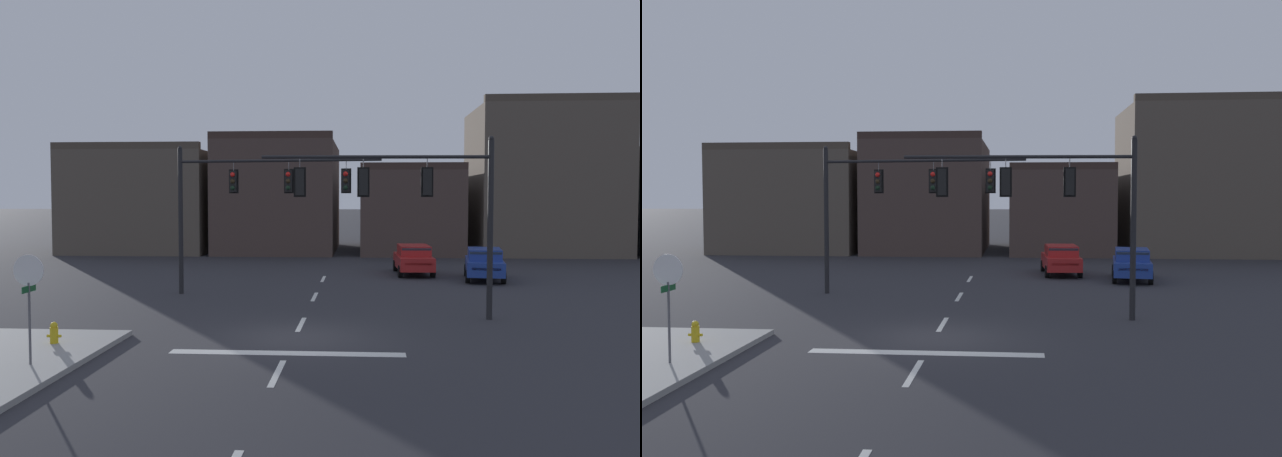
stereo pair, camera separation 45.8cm
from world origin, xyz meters
TOP-DOWN VIEW (x-y plane):
  - ground_plane at (0.00, 0.00)m, footprint 400.00×400.00m
  - stop_bar_paint at (0.00, -2.00)m, footprint 6.40×0.50m
  - lane_centreline at (0.00, 2.00)m, footprint 0.16×26.40m
  - signal_mast_near_side at (3.75, 3.20)m, footprint 7.93×0.59m
  - signal_mast_far_side at (-2.95, 8.10)m, footprint 8.76×1.36m
  - stop_sign at (-6.03, -4.14)m, footprint 0.76×0.64m
  - car_lot_nearside at (8.19, 14.15)m, footprint 2.37×4.62m
  - car_lot_middle at (4.78, 16.32)m, footprint 2.06×4.52m
  - fire_hydrant at (-6.54, -1.89)m, footprint 0.40×0.30m
  - building_row at (6.57, 31.32)m, footprint 51.08×13.87m

SIDE VIEW (x-z plane):
  - ground_plane at x=0.00m, z-range 0.00..0.00m
  - lane_centreline at x=0.00m, z-range 0.00..0.01m
  - stop_bar_paint at x=0.00m, z-range 0.00..0.01m
  - fire_hydrant at x=-6.54m, z-range -0.05..0.70m
  - car_lot_nearside at x=8.19m, z-range 0.05..1.66m
  - car_lot_middle at x=4.78m, z-range 0.05..1.66m
  - stop_sign at x=-6.03m, z-range 0.73..3.56m
  - building_row at x=6.57m, z-range -1.41..9.77m
  - signal_mast_near_side at x=3.75m, z-range 1.13..7.44m
  - signal_mast_far_side at x=-2.95m, z-range 1.21..7.63m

